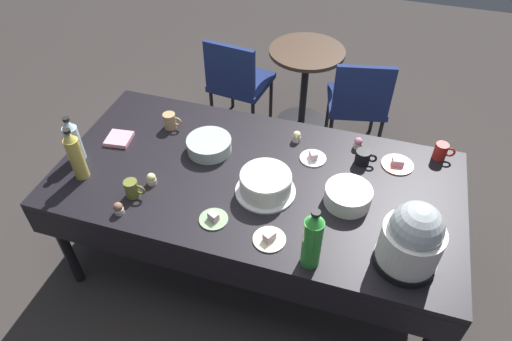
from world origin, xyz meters
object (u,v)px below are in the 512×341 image
at_px(dessert_plate_sage, 214,218).
at_px(dessert_plate_white, 313,157).
at_px(maroon_chair_left, 237,79).
at_px(coffee_mug_red, 441,151).
at_px(dessert_plate_coral, 397,164).
at_px(slow_cooker, 412,239).
at_px(frosted_layer_cake, 266,184).
at_px(potluck_table, 256,185).
at_px(soda_bottle_water, 73,140).
at_px(dessert_plate_cream, 269,238).
at_px(maroon_chair_right, 358,100).
at_px(coffee_mug_tan, 170,121).
at_px(ceramic_snack_bowl, 348,196).
at_px(coffee_mug_olive, 132,189).
at_px(cupcake_rose, 358,143).
at_px(soda_bottle_lime_soda, 312,240).
at_px(round_cafe_table, 305,75).
at_px(coffee_mug_black, 363,157).
at_px(cupcake_mint, 118,208).
at_px(soda_bottle_ginger_ale, 76,155).
at_px(cupcake_cocoa, 297,136).
at_px(cupcake_vanilla, 152,179).

bearing_deg(dessert_plate_sage, dessert_plate_white, 57.65).
height_order(dessert_plate_white, maroon_chair_left, maroon_chair_left).
xyz_separation_m(dessert_plate_white, coffee_mug_red, (0.68, 0.22, 0.04)).
xyz_separation_m(dessert_plate_coral, coffee_mug_red, (0.22, 0.13, 0.04)).
bearing_deg(slow_cooker, dessert_plate_coral, 96.96).
bearing_deg(dessert_plate_white, frosted_layer_cake, -119.05).
distance_m(potluck_table, dessert_plate_white, 0.36).
bearing_deg(potluck_table, soda_bottle_water, -171.69).
xyz_separation_m(frosted_layer_cake, soda_bottle_water, (-1.09, -0.06, 0.07)).
xyz_separation_m(dessert_plate_cream, soda_bottle_water, (-1.20, 0.24, 0.12)).
relative_size(dessert_plate_sage, maroon_chair_right, 0.17).
bearing_deg(dessert_plate_white, potluck_table, -137.79).
bearing_deg(coffee_mug_tan, potluck_table, -22.98).
xyz_separation_m(dessert_plate_coral, maroon_chair_left, (-1.29, 0.96, -0.27)).
distance_m(ceramic_snack_bowl, dessert_plate_cream, 0.47).
bearing_deg(dessert_plate_coral, maroon_chair_left, 143.13).
distance_m(coffee_mug_olive, maroon_chair_left, 1.64).
bearing_deg(cupcake_rose, maroon_chair_right, 94.97).
height_order(slow_cooker, dessert_plate_cream, slow_cooker).
distance_m(slow_cooker, maroon_chair_left, 2.17).
xyz_separation_m(soda_bottle_lime_soda, round_cafe_table, (-0.45, 1.97, -0.41)).
distance_m(soda_bottle_lime_soda, coffee_mug_black, 0.77).
height_order(soda_bottle_lime_soda, maroon_chair_left, soda_bottle_lime_soda).
xyz_separation_m(cupcake_mint, maroon_chair_left, (0.02, 1.74, -0.29)).
xyz_separation_m(potluck_table, dessert_plate_white, (0.26, 0.24, 0.07)).
distance_m(soda_bottle_ginger_ale, coffee_mug_tan, 0.61).
bearing_deg(cupcake_mint, dessert_plate_coral, 30.72).
height_order(ceramic_snack_bowl, maroon_chair_left, maroon_chair_left).
distance_m(cupcake_cocoa, cupcake_vanilla, 0.87).
bearing_deg(soda_bottle_lime_soda, dessert_plate_coral, 67.18).
relative_size(dessert_plate_sage, dessert_plate_coral, 0.82).
distance_m(coffee_mug_tan, round_cafe_table, 1.41).
bearing_deg(round_cafe_table, coffee_mug_olive, -105.77).
bearing_deg(cupcake_vanilla, maroon_chair_left, 91.56).
height_order(potluck_table, coffee_mug_red, coffee_mug_red).
height_order(slow_cooker, round_cafe_table, slow_cooker).
xyz_separation_m(cupcake_mint, soda_bottle_ginger_ale, (-0.33, 0.18, 0.12)).
distance_m(cupcake_vanilla, round_cafe_table, 1.81).
bearing_deg(cupcake_cocoa, round_cafe_table, 99.25).
xyz_separation_m(slow_cooker, dessert_plate_white, (-0.54, 0.57, -0.16)).
bearing_deg(dessert_plate_sage, potluck_table, 72.56).
bearing_deg(coffee_mug_tan, cupcake_vanilla, -76.90).
height_order(dessert_plate_coral, cupcake_rose, cupcake_rose).
bearing_deg(slow_cooker, coffee_mug_tan, 157.36).
distance_m(ceramic_snack_bowl, coffee_mug_olive, 1.11).
height_order(frosted_layer_cake, ceramic_snack_bowl, frosted_layer_cake).
bearing_deg(soda_bottle_lime_soda, coffee_mug_tan, 144.82).
distance_m(frosted_layer_cake, cupcake_mint, 0.75).
bearing_deg(soda_bottle_ginger_ale, dessert_plate_coral, 20.06).
bearing_deg(dessert_plate_white, dessert_plate_cream, -96.94).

